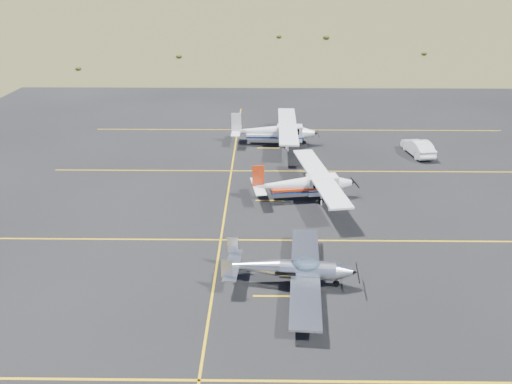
% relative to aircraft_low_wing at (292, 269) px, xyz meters
% --- Properties ---
extents(ground, '(1600.00, 1600.00, 0.00)m').
position_rel_aircraft_low_wing_xyz_m(ground, '(2.05, 2.49, -0.93)').
color(ground, '#383D1C').
rests_on(ground, ground).
extents(apron, '(72.00, 72.00, 0.02)m').
position_rel_aircraft_low_wing_xyz_m(apron, '(2.05, 9.49, -0.93)').
color(apron, black).
rests_on(apron, ground).
extents(aircraft_low_wing, '(6.44, 8.96, 1.94)m').
position_rel_aircraft_low_wing_xyz_m(aircraft_low_wing, '(0.00, 0.00, 0.00)').
color(aircraft_low_wing, silver).
rests_on(aircraft_low_wing, apron).
extents(aircraft_cessna, '(6.38, 10.53, 2.66)m').
position_rel_aircraft_low_wing_xyz_m(aircraft_cessna, '(1.40, 10.32, 0.25)').
color(aircraft_cessna, white).
rests_on(aircraft_cessna, apron).
extents(aircraft_plain, '(6.76, 11.29, 2.87)m').
position_rel_aircraft_low_wing_xyz_m(aircraft_plain, '(-0.37, 22.07, 0.34)').
color(aircraft_plain, silver).
rests_on(aircraft_plain, apron).
extents(sedan, '(2.03, 4.27, 1.35)m').
position_rel_aircraft_low_wing_xyz_m(sedan, '(11.82, 19.40, -0.24)').
color(sedan, white).
rests_on(sedan, apron).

